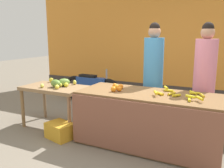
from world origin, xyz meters
TOP-DOWN VIEW (x-y plane):
  - ground_plane at (0.00, 0.00)m, footprint 24.00×24.00m
  - market_wall_back at (0.00, 2.99)m, footprint 7.96×0.23m
  - fruit_stall_counter at (0.40, -0.01)m, footprint 2.12×0.89m
  - side_table_wooden at (-1.37, 0.00)m, footprint 1.14×0.68m
  - banana_bunch_pile at (0.82, 0.04)m, footprint 0.70×0.60m
  - orange_pile at (-0.13, -0.00)m, footprint 0.24×0.33m
  - mango_papaya_pile at (-1.29, 0.03)m, footprint 0.65×0.59m
  - vendor_woman_blue_shirt at (0.25, 0.68)m, footprint 0.34×0.34m
  - vendor_woman_pink_shirt at (1.09, 0.67)m, footprint 0.34×0.34m
  - parked_motorcycle at (-1.60, 1.66)m, footprint 1.60×0.18m
  - produce_crate at (-0.97, -0.41)m, footprint 0.51×0.42m
  - produce_sack at (-0.55, 0.63)m, footprint 0.31×0.37m

SIDE VIEW (x-z plane):
  - ground_plane at x=0.00m, z-range 0.00..0.00m
  - produce_crate at x=-0.97m, z-range 0.00..0.26m
  - produce_sack at x=-0.55m, z-range 0.00..0.55m
  - parked_motorcycle at x=-1.60m, z-range -0.04..0.84m
  - fruit_stall_counter at x=0.40m, z-range 0.00..0.82m
  - side_table_wooden at x=-1.37m, z-range 0.28..1.04m
  - mango_papaya_pile at x=-1.29m, z-range 0.75..0.89m
  - banana_bunch_pile at x=0.82m, z-range 0.81..0.88m
  - orange_pile at x=-0.13m, z-range 0.82..0.90m
  - vendor_woman_pink_shirt at x=1.09m, z-range 0.01..1.87m
  - vendor_woman_blue_shirt at x=0.25m, z-range 0.01..1.89m
  - market_wall_back at x=0.00m, z-range -0.03..3.20m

